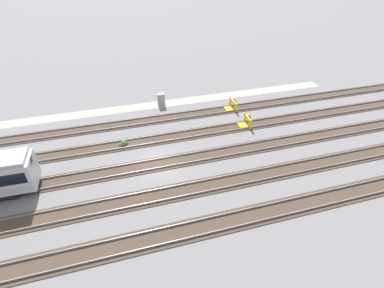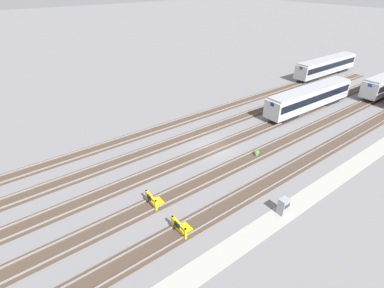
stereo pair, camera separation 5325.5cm
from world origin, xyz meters
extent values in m
plane|color=slate|center=(0.00, 0.00, 0.00)|extent=(400.00, 400.00, 0.00)
cube|color=#9E9E93|center=(0.00, -12.66, 0.00)|extent=(54.00, 2.00, 0.01)
cube|color=#47382D|center=(0.00, -8.73, 0.03)|extent=(90.00, 2.23, 0.06)
cube|color=gray|center=(0.00, -8.01, 0.14)|extent=(90.00, 0.07, 0.15)
cube|color=gray|center=(0.00, -9.45, 0.14)|extent=(90.00, 0.07, 0.15)
cube|color=#47382D|center=(0.00, -4.37, 0.03)|extent=(90.00, 2.24, 0.06)
cube|color=gray|center=(0.00, -3.65, 0.14)|extent=(90.00, 0.07, 0.15)
cube|color=gray|center=(0.00, -5.08, 0.14)|extent=(90.00, 0.07, 0.15)
cube|color=#47382D|center=(0.00, 0.00, 0.03)|extent=(90.00, 2.24, 0.06)
cube|color=gray|center=(0.00, 0.72, 0.14)|extent=(90.00, 0.07, 0.15)
cube|color=gray|center=(0.00, -0.72, 0.14)|extent=(90.00, 0.07, 0.15)
cube|color=#47382D|center=(0.00, 4.37, 0.03)|extent=(90.00, 2.23, 0.06)
cube|color=gray|center=(0.00, 5.08, 0.14)|extent=(90.00, 0.07, 0.15)
cube|color=gray|center=(0.00, 3.65, 0.14)|extent=(90.00, 0.07, 0.15)
cube|color=#47382D|center=(0.00, 8.73, 0.03)|extent=(90.00, 2.23, 0.06)
cube|color=gray|center=(0.00, 9.45, 0.14)|extent=(90.00, 0.07, 0.15)
cube|color=gray|center=(0.00, 8.01, 0.14)|extent=(90.00, 0.07, 0.15)
cube|color=blue|center=(10.78, 0.24, 3.05)|extent=(0.10, 0.70, 0.56)
cube|color=gold|center=(-11.70, -7.83, 0.57)|extent=(0.18, 0.18, 1.15)
cube|color=gold|center=(-11.68, -9.63, 0.57)|extent=(0.18, 0.18, 1.15)
cube|color=gold|center=(-11.69, -8.73, 1.00)|extent=(0.27, 2.00, 0.30)
cube|color=gold|center=(-11.14, -8.72, 0.09)|extent=(1.12, 1.10, 0.18)
cube|color=black|center=(-11.87, -8.73, 1.00)|extent=(0.13, 0.60, 0.44)
cube|color=gold|center=(-11.69, -3.47, 0.57)|extent=(0.19, 0.19, 1.15)
cube|color=gold|center=(-11.77, -5.26, 0.57)|extent=(0.19, 0.19, 1.15)
cube|color=gold|center=(-11.73, -4.37, 1.00)|extent=(0.33, 2.01, 0.30)
cube|color=gold|center=(-11.18, -4.39, 0.09)|extent=(1.15, 1.13, 0.18)
cube|color=black|center=(-11.91, -4.36, 1.00)|extent=(0.15, 0.60, 0.44)
cube|color=gray|center=(-2.89, -12.51, 0.80)|extent=(0.90, 0.70, 1.60)
cube|color=#333338|center=(-2.89, -12.87, 1.04)|extent=(0.70, 0.04, 0.36)
sphere|color=#4C7F3D|center=(2.89, -4.30, 0.28)|extent=(0.64, 0.64, 0.64)
sphere|color=#4C7F3D|center=(3.19, -4.18, 0.18)|extent=(0.44, 0.44, 0.44)
sphere|color=#4C7F3D|center=(2.67, -4.48, 0.14)|extent=(0.36, 0.36, 0.36)
camera|label=1|loc=(3.14, 23.27, 18.78)|focal=28.00mm
camera|label=2|loc=(-21.90, -23.73, 18.89)|focal=28.00mm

